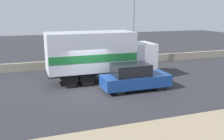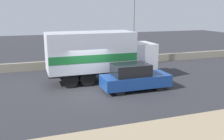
{
  "view_description": "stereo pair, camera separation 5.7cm",
  "coord_description": "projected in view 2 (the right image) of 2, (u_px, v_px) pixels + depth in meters",
  "views": [
    {
      "loc": [
        -3.75,
        -14.23,
        4.93
      ],
      "look_at": [
        1.54,
        0.98,
        1.08
      ],
      "focal_mm": 40.0,
      "sensor_mm": 36.0,
      "label": 1
    },
    {
      "loc": [
        -3.69,
        -14.25,
        4.93
      ],
      "look_at": [
        1.54,
        0.98,
        1.08
      ],
      "focal_mm": 40.0,
      "sensor_mm": 36.0,
      "label": 2
    }
  ],
  "objects": [
    {
      "name": "ground_plane",
      "position": [
        94.0,
        92.0,
        15.42
      ],
      "size": [
        80.0,
        80.0,
        0.0
      ],
      "primitive_type": "plane",
      "color": "#2D2D33"
    },
    {
      "name": "street_lamp",
      "position": [
        134.0,
        21.0,
        21.88
      ],
      "size": [
        0.56,
        0.28,
        6.94
      ],
      "color": "slate",
      "rests_on": "ground_plane"
    },
    {
      "name": "stone_wall_backdrop",
      "position": [
        72.0,
        64.0,
        22.09
      ],
      "size": [
        60.0,
        0.35,
        0.7
      ],
      "color": "gray",
      "rests_on": "ground_plane"
    },
    {
      "name": "box_truck",
      "position": [
        98.0,
        54.0,
        17.42
      ],
      "size": [
        7.68,
        2.5,
        3.51
      ],
      "color": "silver",
      "rests_on": "ground_plane"
    },
    {
      "name": "car_hatchback",
      "position": [
        134.0,
        77.0,
        15.69
      ],
      "size": [
        4.33,
        1.71,
        1.71
      ],
      "color": "navy",
      "rests_on": "ground_plane"
    }
  ]
}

